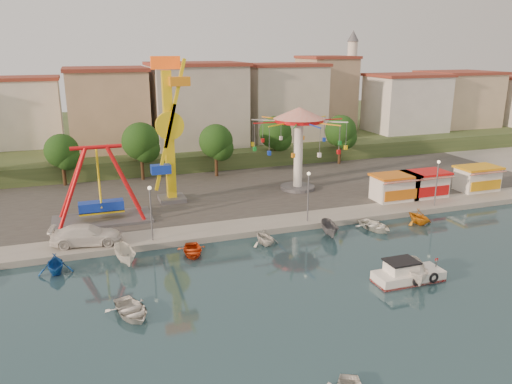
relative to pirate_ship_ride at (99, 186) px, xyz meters
name	(u,v)px	position (x,y,z in m)	size (l,w,h in m)	color
ground	(284,295)	(12.15, -20.25, -4.39)	(200.00, 200.00, 0.00)	#132C34
quay_deck	(158,145)	(12.15, 41.75, -4.09)	(200.00, 100.00, 0.60)	#9E998E
asphalt_pad	(196,186)	(12.15, 9.75, -3.79)	(90.00, 28.00, 0.01)	#4C4944
hill_terrace	(154,134)	(12.15, 46.75, -2.89)	(200.00, 60.00, 3.00)	#384C26
pirate_ship_ride	(99,186)	(0.00, 0.00, 0.00)	(10.00, 5.00, 8.00)	#59595E
kamikaze_tower	(170,134)	(8.27, 4.31, 4.20)	(3.98, 3.10, 16.50)	#59595E
wave_swinger	(299,130)	(24.15, 4.24, 3.80)	(11.60, 11.60, 10.40)	#59595E
booth_left	(395,187)	(33.06, -3.77, -2.23)	(5.40, 3.78, 3.08)	white
booth_mid	(425,184)	(37.38, -3.77, -2.23)	(5.40, 3.78, 3.08)	white
booth_right	(477,178)	(45.28, -3.77, -2.23)	(5.40, 3.78, 3.08)	white
lamp_post_1	(151,215)	(4.15, -7.25, -1.29)	(0.14, 0.14, 5.00)	#59595E
lamp_post_2	(308,198)	(20.15, -7.25, -1.29)	(0.14, 0.14, 5.00)	#59595E
lamp_post_3	(436,184)	(36.15, -7.25, -1.29)	(0.14, 0.14, 5.00)	#59595E
tree_1	(62,151)	(-3.85, 15.99, 0.81)	(4.35, 4.35, 6.80)	#382314
tree_2	(141,141)	(6.15, 15.56, 1.52)	(5.02, 5.02, 7.85)	#382314
tree_3	(216,141)	(16.15, 14.11, 1.16)	(4.68, 4.68, 7.32)	#382314
tree_4	(275,132)	(26.15, 17.10, 1.35)	(4.86, 4.86, 7.60)	#382314
tree_5	(341,131)	(36.15, 15.28, 1.31)	(4.83, 4.83, 7.54)	#382314
building_1	(25,121)	(-9.18, 31.13, 2.92)	(12.33, 9.01, 8.63)	silver
building_2	(113,108)	(3.96, 31.71, 4.22)	(11.95, 9.28, 11.23)	tan
building_3	(202,113)	(17.75, 28.55, 3.20)	(12.59, 10.50, 9.20)	beige
building_4	(271,108)	(31.22, 31.95, 3.22)	(10.75, 9.23, 9.24)	beige
building_5	(343,100)	(44.52, 30.08, 4.21)	(12.77, 10.96, 11.21)	tan
building_6	(402,96)	(56.30, 28.52, 4.78)	(8.23, 8.98, 12.36)	silver
building_7	(436,101)	(68.18, 33.45, 2.99)	(11.59, 10.93, 8.76)	beige
minaret	(351,77)	(48.15, 33.75, 8.15)	(2.80, 2.80, 18.00)	silver
cabin_motorboat	(407,275)	(22.25, -21.43, -3.86)	(5.70, 2.35, 2.00)	white
rowboat_a	(131,310)	(0.88, -19.54, -3.97)	(2.90, 4.06, 0.84)	silver
skiff	(417,272)	(22.95, -21.71, -3.61)	(1.53, 4.06, 1.57)	silver
van	(86,235)	(-1.69, -6.25, -2.88)	(2.56, 6.30, 1.83)	silver
moored_boat_1	(55,264)	(-4.31, -10.45, -3.55)	(2.76, 3.20, 1.68)	#12489E
moored_boat_2	(126,255)	(1.36, -10.45, -3.62)	(1.50, 3.99, 1.54)	silver
moored_boat_3	(192,251)	(7.22, -10.45, -4.02)	(2.57, 3.60, 0.75)	red
moored_boat_4	(265,237)	(14.22, -10.45, -3.62)	(2.55, 2.95, 1.56)	beige
moored_boat_5	(330,229)	(21.10, -10.45, -3.68)	(1.39, 3.68, 1.42)	#5C5C61
moored_boat_6	(375,226)	(26.30, -10.45, -3.97)	(2.89, 4.05, 0.84)	white
moored_boat_7	(419,216)	(31.64, -10.45, -3.57)	(2.71, 3.14, 1.65)	orange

